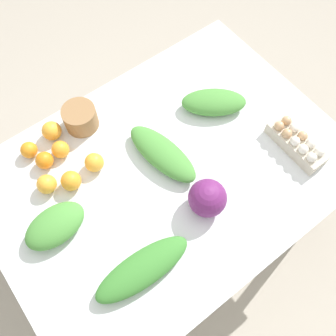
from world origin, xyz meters
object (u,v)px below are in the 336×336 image
object	(u,v)px
egg_carton	(297,142)
orange_3	(94,162)
greens_bunch_chard	(143,269)
orange_4	(47,184)
paper_bag	(80,118)
greens_bunch_beet_tops	(162,154)
orange_2	(71,181)
greens_bunch_scallion	(214,102)
greens_bunch_dandelion	(55,226)
orange_0	(60,149)
cabbage_purple	(207,198)
orange_1	(29,150)
orange_6	(44,160)
orange_5	(52,131)

from	to	relation	value
egg_carton	orange_3	xyz separation A→B (m)	(-0.73, 0.44, -0.00)
greens_bunch_chard	orange_4	xyz separation A→B (m)	(-0.11, 0.50, 0.00)
paper_bag	orange_4	bearing A→B (deg)	-145.82
greens_bunch_beet_tops	orange_2	xyz separation A→B (m)	(-0.37, 0.12, 0.00)
greens_bunch_scallion	greens_bunch_chard	size ratio (longest dim) A/B	0.75
orange_2	greens_bunch_scallion	bearing A→B (deg)	-4.13
orange_4	greens_bunch_dandelion	bearing A→B (deg)	-108.75
orange_3	orange_4	size ratio (longest dim) A/B	1.01
greens_bunch_scallion	orange_0	bearing A→B (deg)	162.89
greens_bunch_scallion	greens_bunch_beet_tops	bearing A→B (deg)	-168.50
cabbage_purple	orange_1	world-z (taller)	cabbage_purple
orange_2	egg_carton	bearing A→B (deg)	-26.36
cabbage_purple	greens_bunch_beet_tops	size ratio (longest dim) A/B	0.42
orange_0	orange_4	size ratio (longest dim) A/B	0.93
paper_bag	orange_3	bearing A→B (deg)	-107.30
greens_bunch_beet_tops	orange_1	xyz separation A→B (m)	(-0.44, 0.35, -0.00)
orange_4	paper_bag	bearing A→B (deg)	34.18
greens_bunch_dandelion	cabbage_purple	bearing A→B (deg)	-27.44
egg_carton	orange_1	world-z (taller)	egg_carton
paper_bag	orange_0	xyz separation A→B (m)	(-0.15, -0.08, -0.01)
greens_bunch_beet_tops	orange_6	size ratio (longest dim) A/B	4.87
cabbage_purple	egg_carton	world-z (taller)	cabbage_purple
orange_0	orange_4	distance (m)	0.16
greens_bunch_chard	orange_1	xyz separation A→B (m)	(-0.09, 0.69, -0.00)
greens_bunch_scallion	orange_1	world-z (taller)	greens_bunch_scallion
greens_bunch_scallion	greens_bunch_dandelion	distance (m)	0.86
greens_bunch_scallion	orange_3	xyz separation A→B (m)	(-0.59, 0.07, -0.00)
orange_1	greens_bunch_dandelion	bearing A→B (deg)	-101.96
greens_bunch_chard	orange_3	world-z (taller)	orange_3
paper_bag	greens_bunch_scallion	bearing A→B (deg)	-28.40
orange_0	paper_bag	bearing A→B (deg)	27.39
orange_2	orange_4	size ratio (longest dim) A/B	1.04
orange_1	orange_3	distance (m)	0.29
greens_bunch_scallion	greens_bunch_beet_tops	xyz separation A→B (m)	(-0.34, -0.07, -0.00)
orange_2	orange_5	xyz separation A→B (m)	(0.05, 0.26, 0.00)
orange_0	cabbage_purple	bearing A→B (deg)	-58.50
egg_carton	orange_1	size ratio (longest dim) A/B	3.93
orange_0	orange_6	world-z (taller)	same
greens_bunch_chard	orange_0	bearing A→B (deg)	88.85
paper_bag	orange_0	world-z (taller)	paper_bag
orange_6	cabbage_purple	bearing A→B (deg)	-52.68
orange_2	orange_6	bearing A→B (deg)	104.92
greens_bunch_beet_tops	orange_6	bearing A→B (deg)	146.48
paper_bag	orange_5	xyz separation A→B (m)	(-0.13, 0.02, -0.01)
greens_bunch_chard	orange_3	size ratio (longest dim) A/B	4.81
orange_0	orange_1	distance (m)	0.13
greens_bunch_scallion	greens_bunch_beet_tops	world-z (taller)	greens_bunch_scallion
greens_bunch_scallion	greens_bunch_chard	world-z (taller)	greens_bunch_scallion
cabbage_purple	greens_bunch_scallion	bearing A→B (deg)	46.29
orange_3	orange_2	bearing A→B (deg)	-172.79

